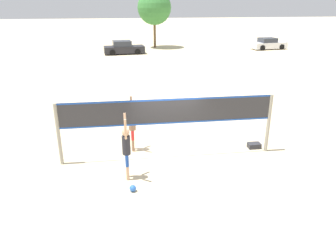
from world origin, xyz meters
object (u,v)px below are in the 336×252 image
player_blocker (132,124)px  parked_car_mid (124,48)px  volleyball_net (168,117)px  volleyball (133,188)px  tree_left_cluster (154,8)px  player_spiker (126,146)px  parked_car_near (268,44)px  gear_bag (254,145)px

player_blocker → parked_car_mid: size_ratio=0.48×
volleyball_net → volleyball: size_ratio=37.07×
volleyball → tree_left_cluster: bearing=82.8°
volleyball_net → volleyball: (-1.47, -2.28, -1.55)m
volleyball_net → player_spiker: (-1.60, -1.41, -0.45)m
parked_car_near → volleyball_net: bearing=-128.7°
parked_car_near → parked_car_mid: parked_car_mid is taller
volleyball → parked_car_near: parked_car_near is taller
player_spiker → player_blocker: bearing=-7.2°
player_blocker → tree_left_cluster: tree_left_cluster is taller
parked_car_near → tree_left_cluster: 14.68m
volleyball_net → player_blocker: size_ratio=3.71×
volleyball → gear_bag: (5.13, 2.60, -0.01)m
volleyball → parked_car_near: (17.86, 29.80, 0.50)m
volleyball → tree_left_cluster: tree_left_cluster is taller
player_spiker → parked_car_mid: size_ratio=0.49×
gear_bag → tree_left_cluster: bearing=91.7°
parked_car_mid → player_blocker: bearing=-95.8°
volleyball_net → parked_car_mid: (-1.26, 26.28, -1.02)m
volleyball_net → gear_bag: (3.66, 0.33, -1.56)m
parked_car_mid → tree_left_cluster: tree_left_cluster is taller
player_spiker → tree_left_cluster: size_ratio=0.33×
player_spiker → parked_car_near: player_spiker is taller
volleyball_net → player_spiker: bearing=-138.6°
gear_bag → parked_car_near: 30.03m
volleyball_net → player_blocker: (-1.32, 0.82, -0.50)m
gear_bag → parked_car_near: size_ratio=0.11×
player_spiker → parked_car_mid: 27.70m
player_blocker → volleyball: (-0.15, -3.10, -1.05)m
player_spiker → parked_car_mid: bearing=-0.7°
player_spiker → gear_bag: bearing=-71.7°
player_spiker → tree_left_cluster: tree_left_cluster is taller
volleyball → parked_car_mid: (0.21, 28.56, 0.54)m
player_blocker → tree_left_cluster: (4.07, 30.13, 3.63)m
volleyball → parked_car_mid: 28.56m
volleyball → tree_left_cluster: 33.82m
volleyball_net → tree_left_cluster: tree_left_cluster is taller
player_spiker → player_blocker: size_ratio=1.03×
volleyball_net → player_spiker: size_ratio=3.58×
volleyball → player_blocker: bearing=87.3°
tree_left_cluster → volleyball_net: bearing=-95.1°
volleyball_net → gear_bag: size_ratio=16.04×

